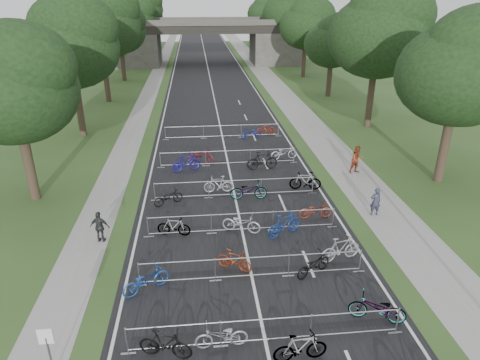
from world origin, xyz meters
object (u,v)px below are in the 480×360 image
at_px(pedestrian_a, 375,202).
at_px(pedestrian_b, 357,160).
at_px(overpass_bridge, 206,42).
at_px(park_sign, 47,344).
at_px(pedestrian_c, 100,227).

distance_m(pedestrian_a, pedestrian_b, 5.82).
height_order(overpass_bridge, pedestrian_a, overpass_bridge).
bearing_deg(overpass_bridge, pedestrian_a, -82.24).
bearing_deg(pedestrian_b, park_sign, -147.52).
bearing_deg(pedestrian_a, park_sign, 33.78).
relative_size(pedestrian_b, pedestrian_c, 1.18).
bearing_deg(pedestrian_b, pedestrian_c, -167.19).
height_order(pedestrian_b, pedestrian_c, pedestrian_b).
bearing_deg(park_sign, pedestrian_b, 44.44).
relative_size(park_sign, pedestrian_b, 0.98).
xyz_separation_m(pedestrian_b, pedestrian_c, (-15.07, -6.96, -0.14)).
height_order(park_sign, pedestrian_c, park_sign).
bearing_deg(pedestrian_b, overpass_bridge, 87.97).
relative_size(pedestrian_a, pedestrian_c, 0.99).
height_order(overpass_bridge, pedestrian_c, overpass_bridge).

